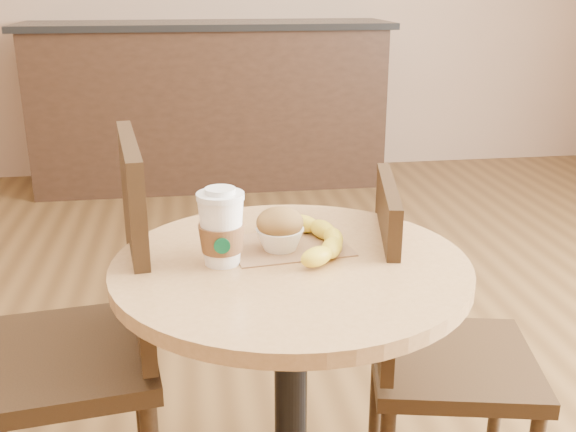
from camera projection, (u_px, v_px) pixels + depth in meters
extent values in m
cylinder|color=black|center=(291.00, 420.00, 1.46)|extent=(0.07, 0.07, 0.72)
cylinder|color=tan|center=(291.00, 267.00, 1.34)|extent=(0.71, 0.71, 0.03)
cube|color=#322211|center=(57.00, 359.00, 1.50)|extent=(0.48, 0.48, 0.04)
cylinder|color=#322211|center=(141.00, 393.00, 1.79)|extent=(0.04, 0.04, 0.48)
cube|color=#322211|center=(136.00, 240.00, 1.46)|extent=(0.08, 0.40, 0.45)
cube|color=#322211|center=(452.00, 362.00, 1.59)|extent=(0.45, 0.45, 0.04)
cylinder|color=#322211|center=(497.00, 401.00, 1.80)|extent=(0.03, 0.03, 0.43)
cylinder|color=#322211|center=(376.00, 397.00, 1.82)|extent=(0.03, 0.03, 0.43)
cube|color=#322211|center=(385.00, 268.00, 1.52)|extent=(0.10, 0.36, 0.40)
cube|color=black|center=(210.00, 108.00, 4.38)|extent=(2.20, 0.60, 1.00)
cube|color=black|center=(207.00, 25.00, 4.21)|extent=(2.30, 0.65, 0.04)
cube|color=#8E6744|center=(289.00, 246.00, 1.41)|extent=(0.26, 0.21, 0.00)
cylinder|color=white|center=(220.00, 196.00, 1.28)|extent=(0.09, 0.09, 0.01)
cylinder|color=white|center=(220.00, 191.00, 1.28)|extent=(0.06, 0.06, 0.01)
cylinder|color=#08512E|center=(222.00, 246.00, 1.26)|extent=(0.03, 0.00, 0.03)
ellipsoid|color=brown|center=(280.00, 223.00, 1.37)|extent=(0.10, 0.10, 0.06)
ellipsoid|color=#FDEBCB|center=(280.00, 213.00, 1.36)|extent=(0.04, 0.04, 0.02)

